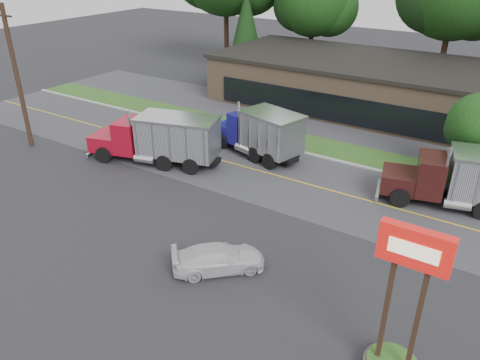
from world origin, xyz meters
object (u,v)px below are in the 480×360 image
(utility_pole, at_px, (17,78))
(dump_truck_blue, at_px, (262,132))
(rally_car, at_px, (218,258))
(dump_truck_red, at_px, (161,138))
(dump_truck_maroon, at_px, (474,179))
(bilo_sign, at_px, (398,330))

(utility_pole, bearing_deg, dump_truck_blue, 26.99)
(rally_car, bearing_deg, utility_pole, 33.49)
(dump_truck_red, xyz_separation_m, dump_truck_blue, (5.06, 4.65, -0.01))
(dump_truck_maroon, bearing_deg, dump_truck_red, 0.05)
(bilo_sign, height_order, dump_truck_red, bilo_sign)
(utility_pole, xyz_separation_m, rally_car, (20.11, -4.46, -4.48))
(bilo_sign, bearing_deg, dump_truck_red, 153.75)
(bilo_sign, relative_size, dump_truck_blue, 0.83)
(rally_car, bearing_deg, dump_truck_blue, -21.90)
(bilo_sign, bearing_deg, dump_truck_blue, 134.19)
(utility_pole, xyz_separation_m, bilo_sign, (28.50, -6.00, -3.07))
(rally_car, bearing_deg, dump_truck_maroon, -78.90)
(bilo_sign, height_order, rally_car, bilo_sign)
(dump_truck_red, bearing_deg, bilo_sign, 137.61)
(dump_truck_maroon, xyz_separation_m, rally_car, (-8.57, -12.29, -1.20))
(dump_truck_red, bearing_deg, dump_truck_blue, -153.55)
(utility_pole, relative_size, dump_truck_maroon, 1.12)
(dump_truck_blue, xyz_separation_m, dump_truck_maroon, (13.52, 0.11, 0.01))
(bilo_sign, xyz_separation_m, dump_truck_blue, (-13.34, 13.72, -0.23))
(dump_truck_red, bearing_deg, utility_pole, 0.77)
(utility_pole, relative_size, dump_truck_blue, 1.39)
(bilo_sign, distance_m, dump_truck_red, 20.51)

